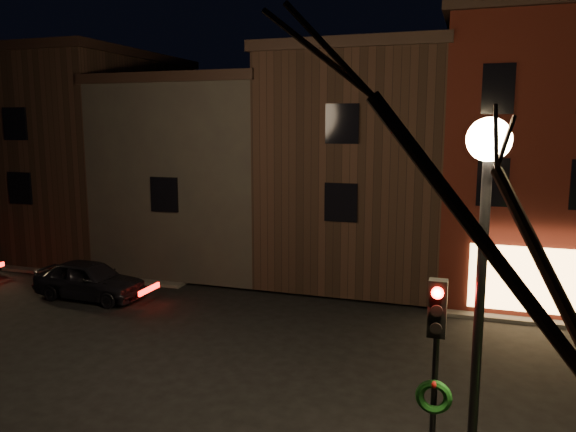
% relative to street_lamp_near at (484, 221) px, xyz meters
% --- Properties ---
extents(ground, '(120.00, 120.00, 0.00)m').
position_rel_street_lamp_near_xyz_m(ground, '(-6.20, 6.00, -5.18)').
color(ground, black).
rests_on(ground, ground).
extents(sidewalk_far_left, '(30.00, 30.00, 0.12)m').
position_rel_street_lamp_near_xyz_m(sidewalk_far_left, '(-26.20, 26.00, -5.12)').
color(sidewalk_far_left, '#2D2B28').
rests_on(sidewalk_far_left, ground).
extents(corner_building, '(6.50, 8.50, 10.50)m').
position_rel_street_lamp_near_xyz_m(corner_building, '(1.80, 15.47, 0.22)').
color(corner_building, '#43120C').
rests_on(corner_building, ground).
extents(row_building_a, '(7.30, 10.30, 9.40)m').
position_rel_street_lamp_near_xyz_m(row_building_a, '(-4.70, 16.50, -0.34)').
color(row_building_a, black).
rests_on(row_building_a, ground).
extents(row_building_b, '(7.80, 10.30, 8.40)m').
position_rel_street_lamp_near_xyz_m(row_building_b, '(-11.95, 16.50, -0.85)').
color(row_building_b, black).
rests_on(row_building_b, ground).
extents(row_building_c, '(7.30, 10.30, 9.90)m').
position_rel_street_lamp_near_xyz_m(row_building_c, '(-19.20, 16.50, -0.09)').
color(row_building_c, black).
rests_on(row_building_c, ground).
extents(street_lamp_near, '(0.60, 0.60, 6.48)m').
position_rel_street_lamp_near_xyz_m(street_lamp_near, '(0.00, 0.00, 0.00)').
color(street_lamp_near, black).
rests_on(street_lamp_near, sidewalk_near_right).
extents(traffic_signal, '(0.58, 0.38, 4.05)m').
position_rel_street_lamp_near_xyz_m(traffic_signal, '(-0.60, 0.49, -2.37)').
color(traffic_signal, black).
rests_on(traffic_signal, sidewalk_near_right).
extents(parked_car_a, '(4.36, 1.85, 1.47)m').
position_rel_street_lamp_near_xyz_m(parked_car_a, '(-13.72, 8.86, -4.44)').
color(parked_car_a, black).
rests_on(parked_car_a, ground).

